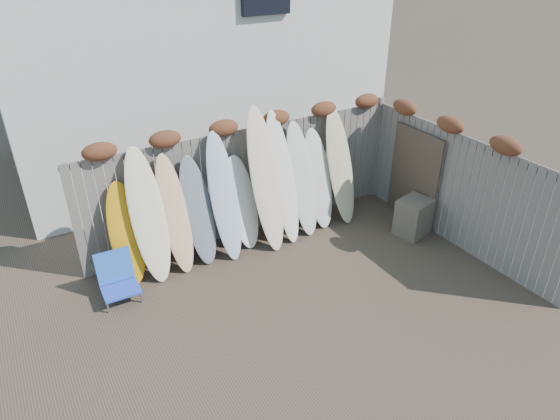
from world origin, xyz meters
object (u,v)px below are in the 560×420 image
beach_chair (117,278)px  lattice_panel (414,176)px  wooden_crate (414,217)px  surfboard_0 (126,234)px

beach_chair → lattice_panel: (5.53, -0.45, 0.57)m
lattice_panel → wooden_crate: bearing=-126.8°
lattice_panel → beach_chair: bearing=175.8°
beach_chair → surfboard_0: surfboard_0 is taller
wooden_crate → lattice_panel: size_ratio=0.38×
wooden_crate → surfboard_0: size_ratio=0.41×
surfboard_0 → wooden_crate: bearing=-9.5°
lattice_panel → surfboard_0: 5.28m
beach_chair → wooden_crate: size_ratio=1.05×
lattice_panel → surfboard_0: bearing=171.4°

